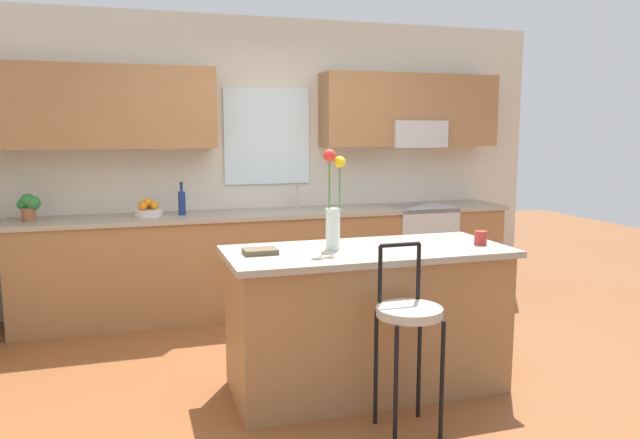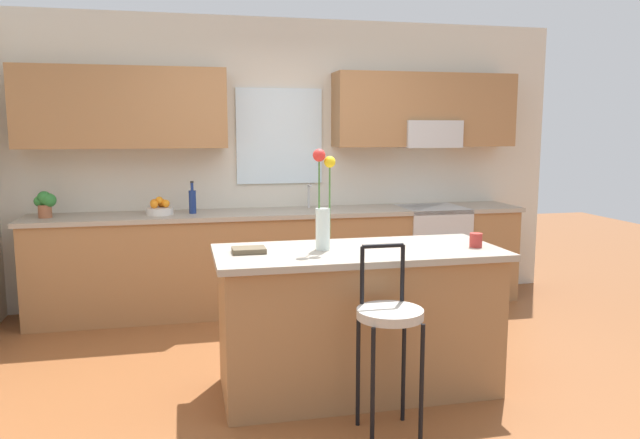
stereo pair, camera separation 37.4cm
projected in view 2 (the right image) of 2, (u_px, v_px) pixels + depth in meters
ground_plane at (327, 377)px, 4.13m from camera, size 14.00×14.00×0.00m
back_wall_assembly at (282, 145)px, 5.83m from camera, size 5.60×0.50×2.70m
counter_run at (286, 259)px, 5.70m from camera, size 4.56×0.64×0.92m
sink_faucet at (309, 193)px, 5.81m from camera, size 0.02×0.13×0.23m
oven_range at (431, 253)px, 6.00m from camera, size 0.60×0.64×0.92m
kitchen_island at (358, 320)px, 3.88m from camera, size 1.79×0.78×0.92m
bar_stool_near at (389, 322)px, 3.28m from camera, size 0.36×0.36×1.04m
flower_vase at (323, 209)px, 3.76m from camera, size 0.14×0.09×0.63m
mug_ceramic at (476, 240)px, 3.88m from camera, size 0.08×0.08×0.09m
cookbook at (249, 250)px, 3.70m from camera, size 0.20×0.15×0.03m
fruit_bowl_oranges at (159, 208)px, 5.39m from camera, size 0.24×0.24×0.16m
bottle_olive_oil at (192, 201)px, 5.44m from camera, size 0.06×0.06×0.29m
potted_plant_small at (45, 202)px, 5.17m from camera, size 0.19×0.13×0.23m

